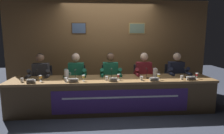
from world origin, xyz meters
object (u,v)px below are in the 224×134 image
at_px(microphone_far_left, 36,77).
at_px(water_pitcher_right_side, 155,73).
at_px(nameplate_center, 113,80).
at_px(microphone_far_right, 186,74).
at_px(juice_glass_far_right, 197,75).
at_px(water_pitcher_left_side, 67,74).
at_px(conference_table, 113,89).
at_px(nameplate_left, 73,80).
at_px(document_stack_left, 73,80).
at_px(panelist_far_left, 40,76).
at_px(panelist_left, 76,75).
at_px(water_cup_far_right, 182,78).
at_px(chair_far_left, 43,85).
at_px(water_cup_far_left, 22,80).
at_px(water_cup_right, 142,78).
at_px(microphone_left, 75,76).
at_px(juice_glass_right, 159,76).
at_px(nameplate_far_left, 31,81).
at_px(juice_glass_far_left, 40,77).
at_px(chair_center, 110,84).
at_px(chair_far_right, 173,82).
at_px(panelist_right, 144,74).
at_px(juice_glass_center, 118,76).
at_px(chair_right, 142,83).
at_px(nameplate_right, 154,79).
at_px(microphone_right, 147,75).
at_px(water_cup_center, 107,79).
at_px(panelist_center, 111,75).
at_px(juice_glass_left, 83,77).
at_px(water_cup_left, 66,80).

xyz_separation_m(microphone_far_left, water_pitcher_right_side, (2.59, 0.12, 0.02)).
bearing_deg(nameplate_center, microphone_far_right, 9.14).
bearing_deg(juice_glass_far_right, water_pitcher_left_side, 174.65).
bearing_deg(conference_table, water_pitcher_right_side, 11.59).
relative_size(nameplate_left, document_stack_left, 0.83).
distance_m(panelist_far_left, water_pitcher_right_side, 2.65).
height_order(panelist_left, water_cup_far_right, panelist_left).
xyz_separation_m(chair_far_left, water_cup_far_left, (-0.19, -0.80, 0.31)).
relative_size(panelist_left, water_cup_right, 14.55).
height_order(panelist_left, nameplate_center, panelist_left).
xyz_separation_m(microphone_left, juice_glass_right, (1.76, -0.14, 0.01)).
distance_m(conference_table, panelist_left, 1.00).
distance_m(nameplate_left, juice_glass_far_right, 2.63).
bearing_deg(water_pitcher_left_side, juice_glass_far_right, -5.35).
relative_size(juice_glass_right, water_pitcher_right_side, 0.59).
relative_size(nameplate_far_left, juice_glass_far_left, 1.39).
xyz_separation_m(chair_center, chair_far_right, (1.64, 0.00, 0.00)).
bearing_deg(water_cup_right, panelist_right, 70.70).
height_order(juice_glass_center, chair_right, chair_right).
xyz_separation_m(nameplate_center, nameplate_right, (0.84, -0.03, -0.00)).
distance_m(juice_glass_far_left, microphone_right, 2.25).
distance_m(nameplate_center, water_cup_center, 0.17).
height_order(juice_glass_far_right, document_stack_left, juice_glass_far_right).
bearing_deg(panelist_left, nameplate_far_left, -138.96).
height_order(nameplate_left, document_stack_left, nameplate_left).
distance_m(panelist_far_left, chair_far_right, 3.30).
height_order(nameplate_far_left, document_stack_left, nameplate_far_left).
xyz_separation_m(nameplate_left, panelist_center, (0.80, 0.70, -0.04)).
bearing_deg(chair_right, juice_glass_left, -150.61).
bearing_deg(chair_right, panelist_right, -90.00).
xyz_separation_m(nameplate_far_left, juice_glass_center, (1.75, 0.13, 0.05)).
height_order(microphone_far_left, chair_right, microphone_far_left).
height_order(nameplate_center, microphone_right, microphone_right).
height_order(nameplate_right, microphone_right, microphone_right).
relative_size(chair_far_left, juice_glass_right, 7.33).
distance_m(juice_glass_far_left, chair_right, 2.45).
relative_size(nameplate_left, nameplate_center, 1.21).
relative_size(panelist_far_left, juice_glass_right, 9.97).
bearing_deg(juice_glass_center, water_cup_left, -175.83).
bearing_deg(microphone_far_right, water_cup_right, -169.59).
height_order(juice_glass_far_left, panelist_right, panelist_right).
bearing_deg(water_cup_far_right, panelist_far_left, 168.56).
xyz_separation_m(panelist_far_left, nameplate_right, (2.49, -0.72, 0.04)).
bearing_deg(microphone_right, panelist_left, 164.69).
distance_m(microphone_left, water_cup_far_right, 2.27).
distance_m(juice_glass_right, water_pitcher_right_side, 0.31).
bearing_deg(nameplate_right, juice_glass_far_left, 175.98).
bearing_deg(document_stack_left, panelist_center, 32.53).
relative_size(chair_far_left, water_cup_left, 10.70).
height_order(conference_table, chair_far_right, chair_far_right).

